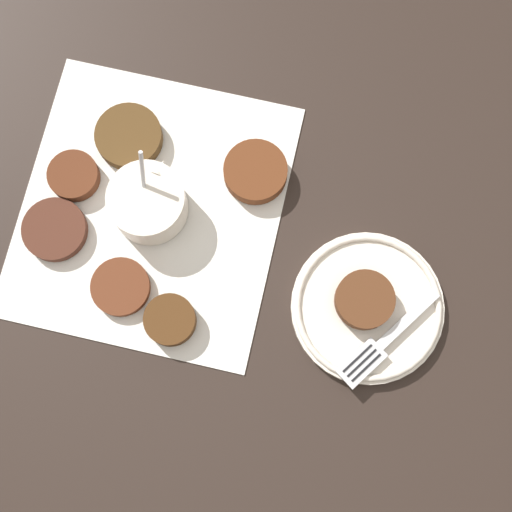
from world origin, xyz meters
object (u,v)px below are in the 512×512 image
fritter_on_plate (365,300)px  serving_plate (367,307)px  sauce_bowl (145,204)px  fork (380,346)px

fritter_on_plate → serving_plate: bearing=-114.1°
sauce_bowl → fork: 0.32m
sauce_bowl → fork: sauce_bowl is taller
sauce_bowl → serving_plate: bearing=-91.9°
sauce_bowl → serving_plate: size_ratio=0.58×
serving_plate → fork: bearing=-143.4°
sauce_bowl → fork: (-0.05, -0.32, -0.01)m
sauce_bowl → fritter_on_plate: 0.28m
serving_plate → fork: fork is taller
sauce_bowl → serving_plate: sauce_bowl is taller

